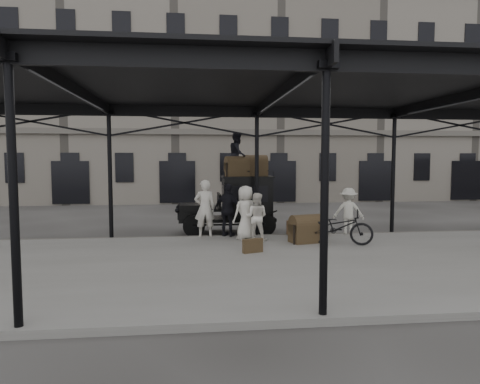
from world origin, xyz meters
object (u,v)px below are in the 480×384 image
Objects in this scene: bicycle at (339,227)px; steamer_trunk_roof_near at (237,168)px; porter_official at (228,210)px; taxi at (238,202)px; steamer_trunk_platform at (306,231)px; porter_left at (205,208)px.

bicycle is 4.54m from steamer_trunk_roof_near.
bicycle is at bearing -177.57° from porter_official.
bicycle is at bearing -48.75° from taxi.
taxi is at bearing 61.77° from bicycle.
porter_official is 1.93m from steamer_trunk_roof_near.
taxi reaches higher than bicycle.
taxi is 4.32× the size of steamer_trunk_roof_near.
steamer_trunk_roof_near is at bearing 64.85° from bicycle.
steamer_trunk_platform is at bearing 86.39° from bicycle.
steamer_trunk_platform is at bearing -178.90° from porter_official.
porter_left is 4.52m from bicycle.
steamer_trunk_roof_near is 0.83× the size of steamer_trunk_platform.
taxi is 2.00× the size of porter_official.
bicycle is at bearing 154.94° from porter_left.
porter_left reaches higher than steamer_trunk_platform.
porter_official is at bearing 136.84° from steamer_trunk_platform.
porter_left is at bearing 143.31° from steamer_trunk_platform.
porter_official is (0.81, 0.00, -0.07)m from porter_left.
taxi is 1.97m from porter_left.
taxi reaches higher than steamer_trunk_platform.
bicycle is (2.83, -3.23, -0.51)m from taxi.
bicycle is at bearing -60.30° from steamer_trunk_roof_near.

